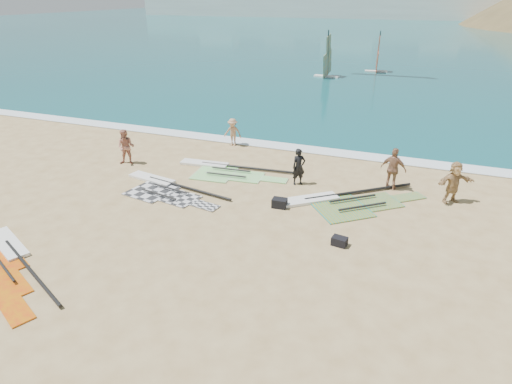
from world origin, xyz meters
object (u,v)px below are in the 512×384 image
(gear_bag_near, at_px, (280,203))
(person_wetsuit, at_px, (299,167))
(rig_grey, at_px, (163,188))
(rig_green, at_px, (223,170))
(beachgoer_left, at_px, (126,147))
(beachgoer_right, at_px, (454,182))
(rig_orange, at_px, (341,201))
(beachgoer_mid, at_px, (233,132))
(beachgoer_back, at_px, (393,169))
(gear_bag_far, at_px, (339,241))
(rig_red, at_px, (3,264))

(gear_bag_near, relative_size, person_wetsuit, 0.35)
(rig_grey, bearing_deg, rig_green, 71.48)
(beachgoer_left, height_order, beachgoer_right, beachgoer_left)
(beachgoer_left, distance_m, beachgoer_right, 15.52)
(rig_orange, xyz_separation_m, beachgoer_mid, (-7.24, 5.19, 0.75))
(person_wetsuit, relative_size, beachgoer_left, 0.94)
(person_wetsuit, distance_m, beachgoer_back, 4.18)
(rig_green, distance_m, beachgoer_right, 10.53)
(rig_orange, bearing_deg, beachgoer_mid, 105.67)
(gear_bag_far, bearing_deg, rig_orange, 99.70)
(rig_red, relative_size, beachgoer_back, 2.86)
(rig_orange, distance_m, beachgoer_left, 11.21)
(gear_bag_near, xyz_separation_m, beachgoer_left, (-8.87, 1.92, 0.72))
(rig_green, distance_m, rig_orange, 6.34)
(beachgoer_right, bearing_deg, rig_orange, 167.34)
(gear_bag_near, relative_size, gear_bag_far, 1.14)
(rig_red, bearing_deg, person_wetsuit, 78.40)
(beachgoer_left, relative_size, beachgoer_right, 1.01)
(rig_orange, xyz_separation_m, gear_bag_near, (-2.29, -1.34, 0.14))
(beachgoer_back, bearing_deg, rig_red, 55.02)
(gear_bag_near, height_order, person_wetsuit, person_wetsuit)
(rig_green, bearing_deg, gear_bag_far, -40.27)
(rig_green, bearing_deg, rig_orange, -17.84)
(rig_red, height_order, gear_bag_far, gear_bag_far)
(rig_green, height_order, beachgoer_mid, beachgoer_mid)
(gear_bag_far, height_order, person_wetsuit, person_wetsuit)
(rig_orange, relative_size, gear_bag_near, 10.17)
(rig_green, bearing_deg, beachgoer_back, 0.49)
(rig_red, xyz_separation_m, beachgoer_mid, (2.19, 13.68, 0.75))
(rig_grey, distance_m, beachgoer_back, 10.33)
(rig_red, bearing_deg, gear_bag_far, 52.05)
(rig_grey, distance_m, rig_orange, 7.91)
(beachgoer_left, distance_m, beachgoer_mid, 6.05)
(rig_grey, height_order, rig_green, rig_green)
(beachgoer_back, xyz_separation_m, beachgoer_right, (2.47, -0.46, -0.07))
(gear_bag_far, bearing_deg, rig_green, 144.32)
(gear_bag_near, height_order, gear_bag_far, gear_bag_near)
(rig_red, xyz_separation_m, person_wetsuit, (7.22, 9.70, 0.80))
(rig_grey, xyz_separation_m, beachgoer_mid, (0.54, 6.66, 0.75))
(rig_grey, xyz_separation_m, person_wetsuit, (5.56, 2.68, 0.80))
(rig_green, xyz_separation_m, beachgoer_left, (-4.99, -0.87, 0.86))
(rig_red, xyz_separation_m, beachgoer_right, (13.76, 10.20, 0.85))
(rig_grey, relative_size, gear_bag_near, 9.61)
(rig_grey, xyz_separation_m, beachgoer_right, (12.10, 3.18, 0.85))
(person_wetsuit, relative_size, beachgoer_back, 0.88)
(rig_grey, height_order, gear_bag_far, gear_bag_far)
(rig_orange, xyz_separation_m, beachgoer_left, (-11.16, 0.58, 0.86))
(rig_orange, height_order, gear_bag_near, gear_bag_near)
(rig_red, bearing_deg, rig_grey, 101.77)
(gear_bag_far, relative_size, beachgoer_right, 0.29)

